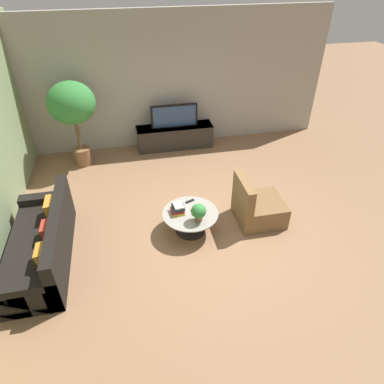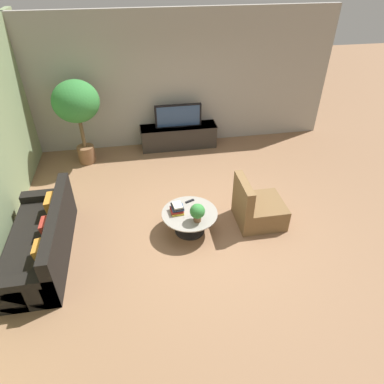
% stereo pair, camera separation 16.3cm
% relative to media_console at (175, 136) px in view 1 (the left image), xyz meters
% --- Properties ---
extents(ground_plane, '(24.00, 24.00, 0.00)m').
position_rel_media_console_xyz_m(ground_plane, '(-0.04, -2.94, -0.28)').
color(ground_plane, '#8C6647').
extents(back_wall_stone, '(7.40, 0.12, 3.00)m').
position_rel_media_console_xyz_m(back_wall_stone, '(-0.04, 0.32, 1.22)').
color(back_wall_stone, '#A39E93').
rests_on(back_wall_stone, ground).
extents(media_console, '(1.81, 0.50, 0.53)m').
position_rel_media_console_xyz_m(media_console, '(0.00, 0.00, 0.00)').
color(media_console, '#2D2823').
rests_on(media_console, ground).
extents(television, '(1.08, 0.13, 0.53)m').
position_rel_media_console_xyz_m(television, '(0.00, -0.00, 0.52)').
color(television, black).
rests_on(television, media_console).
extents(coffee_table, '(0.93, 0.93, 0.39)m').
position_rel_media_console_xyz_m(coffee_table, '(-0.25, -3.05, -0.00)').
color(coffee_table, black).
rests_on(coffee_table, ground).
extents(couch_by_wall, '(0.84, 2.13, 0.84)m').
position_rel_media_console_xyz_m(couch_by_wall, '(-2.59, -3.22, 0.01)').
color(couch_by_wall, black).
rests_on(couch_by_wall, ground).
extents(armchair_wicker, '(0.80, 0.76, 0.86)m').
position_rel_media_console_xyz_m(armchair_wicker, '(0.95, -3.00, -0.00)').
color(armchair_wicker, brown).
rests_on(armchair_wicker, ground).
extents(potted_palm_tall, '(0.96, 0.96, 1.85)m').
position_rel_media_console_xyz_m(potted_palm_tall, '(-2.14, -0.36, 1.06)').
color(potted_palm_tall, brown).
rests_on(potted_palm_tall, ground).
extents(potted_plant_tabletop, '(0.24, 0.24, 0.32)m').
position_rel_media_console_xyz_m(potted_plant_tabletop, '(-0.16, -3.27, 0.30)').
color(potted_plant_tabletop, brown).
rests_on(potted_plant_tabletop, coffee_table).
extents(book_stack, '(0.23, 0.24, 0.16)m').
position_rel_media_console_xyz_m(book_stack, '(-0.45, -2.99, 0.18)').
color(book_stack, gold).
rests_on(book_stack, coffee_table).
extents(remote_black, '(0.16, 0.10, 0.02)m').
position_rel_media_console_xyz_m(remote_black, '(-0.19, -2.75, 0.12)').
color(remote_black, black).
rests_on(remote_black, coffee_table).
extents(remote_silver, '(0.05, 0.16, 0.02)m').
position_rel_media_console_xyz_m(remote_silver, '(-0.21, -3.05, 0.12)').
color(remote_silver, gray).
rests_on(remote_silver, coffee_table).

